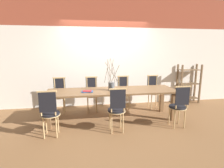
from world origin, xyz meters
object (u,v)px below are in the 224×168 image
Objects in this scene: chair_far_center at (124,91)px; chair_near_center at (179,105)px; book_stack at (87,91)px; dining_table at (112,94)px; vase_centerpiece at (111,86)px; shelving_rack at (188,84)px.

chair_near_center is at bearing 122.67° from chair_far_center.
chair_near_center is at bearing -17.19° from book_stack.
chair_near_center is 2.04m from book_stack.
vase_centerpiece is (-0.02, -0.03, 0.20)m from dining_table.
dining_table is at bearing 152.58° from chair_near_center.
dining_table is at bearing 57.17° from chair_far_center.
vase_centerpiece is 2.86m from shelving_rack.
chair_near_center is (1.35, -0.70, -0.13)m from dining_table.
book_stack is at bearing -161.34° from shelving_rack.
shelving_rack is (3.23, 1.09, -0.13)m from book_stack.
chair_far_center is at bearing 37.49° from book_stack.
shelving_rack is at bearing 21.00° from vase_centerpiece.
vase_centerpiece is 0.59m from book_stack.
book_stack is at bearing -172.99° from vase_centerpiece.
dining_table is at bearing 56.73° from vase_centerpiece.
dining_table is 2.50× the size of shelving_rack.
chair_near_center reaches higher than book_stack.
book_stack reaches higher than dining_table.
chair_far_center is 1.33m from book_stack.
chair_far_center is (0.45, 0.70, -0.13)m from dining_table.
vase_centerpiece reaches higher than chair_far_center.
shelving_rack is at bearing 52.64° from chair_near_center.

